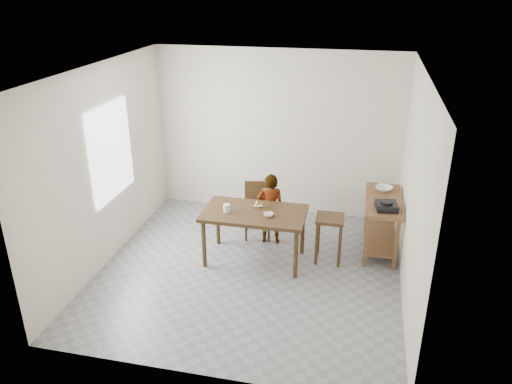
% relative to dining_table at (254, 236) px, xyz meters
% --- Properties ---
extents(floor, '(4.00, 4.00, 0.04)m').
position_rel_dining_table_xyz_m(floor, '(0.00, -0.30, -0.40)').
color(floor, gray).
rests_on(floor, ground).
extents(ceiling, '(4.00, 4.00, 0.04)m').
position_rel_dining_table_xyz_m(ceiling, '(0.00, -0.30, 2.35)').
color(ceiling, white).
rests_on(ceiling, wall_back).
extents(wall_back, '(4.00, 0.04, 2.70)m').
position_rel_dining_table_xyz_m(wall_back, '(0.00, 1.72, 0.98)').
color(wall_back, beige).
rests_on(wall_back, ground).
extents(wall_front, '(4.00, 0.04, 2.70)m').
position_rel_dining_table_xyz_m(wall_front, '(0.00, -2.32, 0.98)').
color(wall_front, beige).
rests_on(wall_front, ground).
extents(wall_left, '(0.04, 4.00, 2.70)m').
position_rel_dining_table_xyz_m(wall_left, '(-2.02, -0.30, 0.98)').
color(wall_left, beige).
rests_on(wall_left, ground).
extents(wall_right, '(0.04, 4.00, 2.70)m').
position_rel_dining_table_xyz_m(wall_right, '(2.02, -0.30, 0.98)').
color(wall_right, beige).
rests_on(wall_right, ground).
extents(window_pane, '(0.02, 1.10, 1.30)m').
position_rel_dining_table_xyz_m(window_pane, '(-1.97, -0.10, 1.12)').
color(window_pane, white).
rests_on(window_pane, wall_left).
extents(dining_table, '(1.40, 0.80, 0.75)m').
position_rel_dining_table_xyz_m(dining_table, '(0.00, 0.00, 0.00)').
color(dining_table, '#3B2713').
rests_on(dining_table, floor).
extents(prep_counter, '(0.50, 1.20, 0.80)m').
position_rel_dining_table_xyz_m(prep_counter, '(1.72, 0.70, 0.03)').
color(prep_counter, brown).
rests_on(prep_counter, floor).
extents(child, '(0.43, 0.30, 1.10)m').
position_rel_dining_table_xyz_m(child, '(0.12, 0.56, 0.17)').
color(child, white).
rests_on(child, floor).
extents(dining_chair, '(0.48, 0.48, 0.84)m').
position_rel_dining_table_xyz_m(dining_chair, '(-0.11, 0.70, 0.04)').
color(dining_chair, '#3B2713').
rests_on(dining_chair, floor).
extents(stool, '(0.39, 0.39, 0.67)m').
position_rel_dining_table_xyz_m(stool, '(1.01, 0.22, -0.04)').
color(stool, '#3B2713').
rests_on(stool, floor).
extents(glass_tumbler, '(0.11, 0.11, 0.11)m').
position_rel_dining_table_xyz_m(glass_tumbler, '(-0.37, -0.08, 0.43)').
color(glass_tumbler, white).
rests_on(glass_tumbler, dining_table).
extents(small_bowl, '(0.17, 0.17, 0.04)m').
position_rel_dining_table_xyz_m(small_bowl, '(0.21, -0.09, 0.40)').
color(small_bowl, white).
rests_on(small_bowl, dining_table).
extents(banana, '(0.16, 0.13, 0.05)m').
position_rel_dining_table_xyz_m(banana, '(0.02, 0.14, 0.40)').
color(banana, '#F2D159').
rests_on(banana, dining_table).
extents(serving_bowl, '(0.30, 0.30, 0.06)m').
position_rel_dining_table_xyz_m(serving_bowl, '(1.72, 1.01, 0.46)').
color(serving_bowl, white).
rests_on(serving_bowl, prep_counter).
extents(gas_burner, '(0.32, 0.32, 0.09)m').
position_rel_dining_table_xyz_m(gas_burner, '(1.75, 0.36, 0.47)').
color(gas_burner, black).
rests_on(gas_burner, prep_counter).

